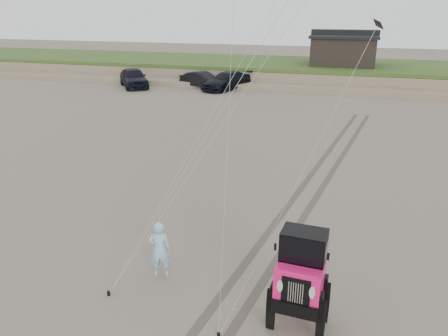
{
  "coord_description": "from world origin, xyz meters",
  "views": [
    {
      "loc": [
        3.34,
        -8.72,
        7.12
      ],
      "look_at": [
        -0.15,
        3.0,
        2.6
      ],
      "focal_mm": 35.0,
      "sensor_mm": 36.0,
      "label": 1
    }
  ],
  "objects_px": {
    "cabin": "(344,49)",
    "man": "(160,249)",
    "truck_a": "(134,77)",
    "truck_b": "(202,80)",
    "jeep": "(299,291)",
    "truck_c": "(227,81)"
  },
  "relations": [
    {
      "from": "truck_a",
      "to": "truck_c",
      "type": "relative_size",
      "value": 0.97
    },
    {
      "from": "truck_a",
      "to": "man",
      "type": "distance_m",
      "value": 31.64
    },
    {
      "from": "cabin",
      "to": "jeep",
      "type": "relative_size",
      "value": 1.22
    },
    {
      "from": "truck_b",
      "to": "truck_a",
      "type": "bearing_deg",
      "value": 123.83
    },
    {
      "from": "cabin",
      "to": "man",
      "type": "bearing_deg",
      "value": -95.32
    },
    {
      "from": "cabin",
      "to": "truck_b",
      "type": "relative_size",
      "value": 1.45
    },
    {
      "from": "truck_a",
      "to": "man",
      "type": "relative_size",
      "value": 3.17
    },
    {
      "from": "truck_c",
      "to": "jeep",
      "type": "height_order",
      "value": "jeep"
    },
    {
      "from": "truck_a",
      "to": "truck_c",
      "type": "distance_m",
      "value": 8.83
    },
    {
      "from": "truck_c",
      "to": "man",
      "type": "distance_m",
      "value": 29.72
    },
    {
      "from": "truck_b",
      "to": "truck_c",
      "type": "distance_m",
      "value": 2.51
    },
    {
      "from": "truck_b",
      "to": "truck_c",
      "type": "relative_size",
      "value": 0.81
    },
    {
      "from": "jeep",
      "to": "man",
      "type": "xyz_separation_m",
      "value": [
        -3.96,
        0.98,
        -0.14
      ]
    },
    {
      "from": "man",
      "to": "truck_c",
      "type": "bearing_deg",
      "value": -98.11
    },
    {
      "from": "cabin",
      "to": "truck_a",
      "type": "distance_m",
      "value": 20.58
    },
    {
      "from": "cabin",
      "to": "truck_b",
      "type": "xyz_separation_m",
      "value": [
        -12.37,
        -6.82,
        -2.51
      ]
    },
    {
      "from": "cabin",
      "to": "man",
      "type": "xyz_separation_m",
      "value": [
        -3.36,
        -36.15,
        -2.4
      ]
    },
    {
      "from": "truck_a",
      "to": "man",
      "type": "xyz_separation_m",
      "value": [
        15.26,
        -27.71,
        -0.07
      ]
    },
    {
      "from": "truck_c",
      "to": "truck_a",
      "type": "bearing_deg",
      "value": -148.12
    },
    {
      "from": "jeep",
      "to": "truck_a",
      "type": "bearing_deg",
      "value": 127.57
    },
    {
      "from": "truck_c",
      "to": "man",
      "type": "xyz_separation_m",
      "value": [
        6.52,
        -28.99,
        0.04
      ]
    },
    {
      "from": "truck_b",
      "to": "jeep",
      "type": "bearing_deg",
      "value": -137.5
    }
  ]
}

